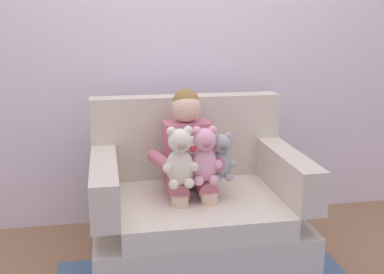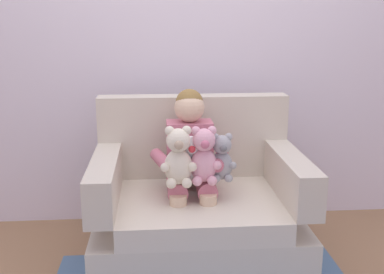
{
  "view_description": "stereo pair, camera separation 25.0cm",
  "coord_description": "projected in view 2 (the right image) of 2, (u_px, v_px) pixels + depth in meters",
  "views": [
    {
      "loc": [
        -0.48,
        -2.44,
        1.39
      ],
      "look_at": [
        -0.04,
        -0.05,
        0.77
      ],
      "focal_mm": 44.09,
      "sensor_mm": 36.0,
      "label": 1
    },
    {
      "loc": [
        -0.23,
        -2.47,
        1.39
      ],
      "look_at": [
        -0.04,
        -0.05,
        0.77
      ],
      "focal_mm": 44.09,
      "sensor_mm": 36.0,
      "label": 2
    }
  ],
  "objects": [
    {
      "name": "ground_plane",
      "position": [
        198.0,
        263.0,
        2.75
      ],
      "size": [
        8.0,
        8.0,
        0.0
      ],
      "primitive_type": "plane",
      "color": "#936D4C"
    },
    {
      "name": "armchair",
      "position": [
        197.0,
        211.0,
        2.71
      ],
      "size": [
        1.16,
        0.85,
        0.93
      ],
      "color": "beige",
      "rests_on": "ground"
    },
    {
      "name": "back_wall",
      "position": [
        188.0,
        31.0,
        3.13
      ],
      "size": [
        6.0,
        0.1,
        2.6
      ],
      "primitive_type": "cube",
      "color": "silver",
      "rests_on": "ground"
    },
    {
      "name": "plush_white",
      "position": [
        191.0,
        159.0,
        2.52
      ],
      "size": [
        0.15,
        0.13,
        0.26
      ],
      "rotation": [
        0.0,
        0.0,
        0.32
      ],
      "color": "white",
      "rests_on": "armchair"
    },
    {
      "name": "plush_pink",
      "position": [
        204.0,
        157.0,
        2.49
      ],
      "size": [
        0.18,
        0.15,
        0.31
      ],
      "rotation": [
        0.0,
        0.0,
        0.35
      ],
      "color": "#EAA8BC",
      "rests_on": "armchair"
    },
    {
      "name": "plush_grey",
      "position": [
        222.0,
        159.0,
        2.54
      ],
      "size": [
        0.16,
        0.13,
        0.26
      ],
      "rotation": [
        0.0,
        0.0,
        0.34
      ],
      "color": "#9E9EA3",
      "rests_on": "armchair"
    },
    {
      "name": "plush_cream",
      "position": [
        178.0,
        158.0,
        2.45
      ],
      "size": [
        0.19,
        0.16,
        0.32
      ],
      "rotation": [
        0.0,
        0.0,
        -0.01
      ],
      "color": "silver",
      "rests_on": "armchair"
    },
    {
      "name": "seated_child",
      "position": [
        190.0,
        156.0,
        2.65
      ],
      "size": [
        0.45,
        0.39,
        0.82
      ],
      "rotation": [
        0.0,
        0.0,
        0.15
      ],
      "color": "#C66B7F",
      "rests_on": "armchair"
    }
  ]
}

